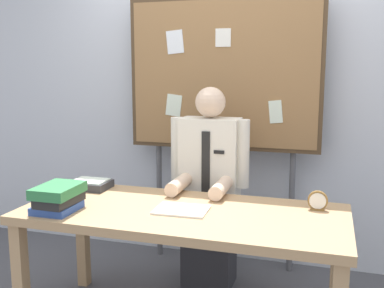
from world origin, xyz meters
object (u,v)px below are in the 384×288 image
at_px(desk_clock, 318,201).
at_px(paper_tray, 90,184).
at_px(person, 209,196).
at_px(desk, 183,224).
at_px(bulletin_board, 223,78).
at_px(book_stack, 58,198).
at_px(open_notebook, 181,210).

bearing_deg(desk_clock, paper_tray, 178.54).
bearing_deg(person, desk, -90.00).
distance_m(bulletin_board, desk_clock, 1.24).
height_order(person, bulletin_board, bulletin_board).
distance_m(book_stack, open_notebook, 0.69).
relative_size(book_stack, open_notebook, 0.97).
height_order(desk, open_notebook, open_notebook).
bearing_deg(desk, open_notebook, -102.41).
xyz_separation_m(person, open_notebook, (-0.00, -0.62, 0.09)).
relative_size(person, paper_tray, 5.43).
bearing_deg(book_stack, open_notebook, 17.31).
relative_size(bulletin_board, desk_clock, 18.35).
distance_m(desk, bulletin_board, 1.26).
bearing_deg(book_stack, paper_tray, 99.00).
distance_m(bulletin_board, paper_tray, 1.24).
height_order(bulletin_board, desk_clock, bulletin_board).
xyz_separation_m(desk, person, (0.00, 0.60, -0.00)).
height_order(book_stack, open_notebook, book_stack).
relative_size(book_stack, paper_tray, 1.11).
distance_m(desk, open_notebook, 0.09).
bearing_deg(paper_tray, open_notebook, -20.72).
bearing_deg(paper_tray, bulletin_board, 43.87).
distance_m(desk_clock, paper_tray, 1.47).
distance_m(desk, person, 0.60).
relative_size(desk, bulletin_board, 0.89).
height_order(open_notebook, desk_clock, desk_clock).
relative_size(person, open_notebook, 4.77).
xyz_separation_m(desk, book_stack, (-0.66, -0.22, 0.16)).
relative_size(desk, open_notebook, 6.19).
height_order(bulletin_board, paper_tray, bulletin_board).
xyz_separation_m(book_stack, open_notebook, (0.66, 0.20, -0.07)).
distance_m(open_notebook, paper_tray, 0.78).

